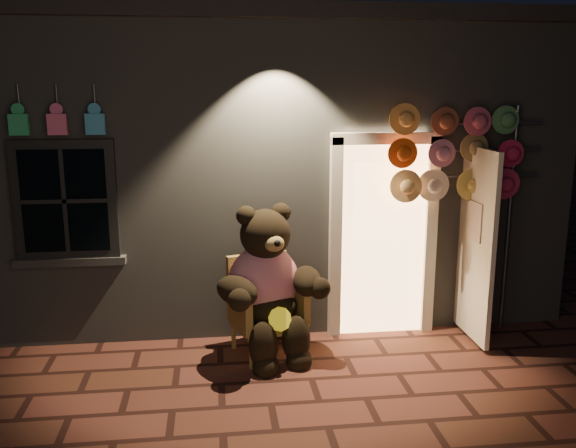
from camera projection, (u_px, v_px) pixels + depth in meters
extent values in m
plane|color=#5B2B23|center=(271.00, 404.00, 5.20)|extent=(60.00, 60.00, 0.00)
cube|color=slate|center=(244.00, 158.00, 8.71)|extent=(7.00, 5.00, 3.30)
cube|color=black|center=(241.00, 32.00, 8.33)|extent=(7.30, 5.30, 0.16)
cube|color=black|center=(66.00, 200.00, 6.04)|extent=(1.00, 0.10, 1.20)
cube|color=black|center=(65.00, 201.00, 6.01)|extent=(0.82, 0.06, 1.02)
cube|color=slate|center=(71.00, 261.00, 6.18)|extent=(1.10, 0.14, 0.08)
cube|color=#F0B06C|center=(382.00, 239.00, 6.56)|extent=(0.92, 0.10, 2.10)
cube|color=beige|center=(335.00, 241.00, 6.46)|extent=(0.12, 0.12, 2.20)
cube|color=beige|center=(430.00, 238.00, 6.59)|extent=(0.12, 0.12, 2.20)
cube|color=beige|center=(386.00, 138.00, 6.29)|extent=(1.16, 0.12, 0.12)
cube|color=beige|center=(476.00, 245.00, 6.30)|extent=(0.05, 0.80, 2.00)
cube|color=#2A9C5E|center=(19.00, 125.00, 5.76)|extent=(0.18, 0.07, 0.20)
cylinder|color=#59595E|center=(18.00, 98.00, 5.76)|extent=(0.02, 0.02, 0.25)
cube|color=#CF557E|center=(57.00, 124.00, 5.80)|extent=(0.18, 0.07, 0.20)
cylinder|color=#59595E|center=(57.00, 97.00, 5.80)|extent=(0.02, 0.02, 0.25)
cube|color=teal|center=(95.00, 124.00, 5.84)|extent=(0.18, 0.07, 0.20)
cylinder|color=#59595E|center=(95.00, 97.00, 5.85)|extent=(0.02, 0.02, 0.25)
cube|color=#A98341|center=(268.00, 322.00, 6.13)|extent=(0.79, 0.76, 0.09)
cube|color=#A98341|center=(257.00, 283.00, 6.30)|extent=(0.64, 0.26, 0.64)
cube|color=#A98341|center=(239.00, 309.00, 5.95)|extent=(0.23, 0.55, 0.37)
cube|color=#A98341|center=(296.00, 301.00, 6.19)|extent=(0.23, 0.55, 0.37)
cylinder|color=#A98341|center=(251.00, 354.00, 5.83)|extent=(0.05, 0.05, 0.29)
cylinder|color=#A98341|center=(303.00, 344.00, 6.05)|extent=(0.05, 0.05, 0.29)
cylinder|color=#A98341|center=(234.00, 335.00, 6.29)|extent=(0.05, 0.05, 0.29)
cylinder|color=#A98341|center=(282.00, 326.00, 6.51)|extent=(0.05, 0.05, 0.29)
ellipsoid|color=red|center=(264.00, 282.00, 6.09)|extent=(0.87, 0.78, 0.77)
ellipsoid|color=black|center=(267.00, 306.00, 6.07)|extent=(0.73, 0.67, 0.36)
sphere|color=black|center=(265.00, 234.00, 5.93)|extent=(0.62, 0.62, 0.50)
sphere|color=black|center=(246.00, 216.00, 5.85)|extent=(0.19, 0.19, 0.19)
sphere|color=black|center=(281.00, 212.00, 5.99)|extent=(0.19, 0.19, 0.19)
ellipsoid|color=olive|center=(274.00, 244.00, 5.74)|extent=(0.23, 0.19, 0.15)
ellipsoid|color=black|center=(237.00, 291.00, 5.73)|extent=(0.53, 0.57, 0.28)
ellipsoid|color=black|center=(307.00, 281.00, 6.02)|extent=(0.30, 0.52, 0.28)
ellipsoid|color=black|center=(263.00, 345.00, 5.77)|extent=(0.28, 0.28, 0.48)
ellipsoid|color=black|center=(296.00, 339.00, 5.91)|extent=(0.28, 0.28, 0.48)
sphere|color=black|center=(266.00, 367.00, 5.75)|extent=(0.26, 0.26, 0.26)
sphere|color=black|center=(299.00, 360.00, 5.89)|extent=(0.26, 0.26, 0.26)
cylinder|color=yellow|center=(280.00, 319.00, 5.78)|extent=(0.25, 0.16, 0.23)
cylinder|color=#59595E|center=(509.00, 221.00, 6.59)|extent=(0.04, 0.04, 2.46)
cylinder|color=#59595E|center=(493.00, 123.00, 6.31)|extent=(1.09, 0.03, 0.03)
cylinder|color=#59595E|center=(491.00, 150.00, 6.37)|extent=(1.09, 0.03, 0.03)
cylinder|color=#59595E|center=(489.00, 176.00, 6.43)|extent=(1.09, 0.03, 0.03)
cylinder|color=#FCA34A|center=(406.00, 120.00, 6.13)|extent=(0.31, 0.11, 0.31)
cylinder|color=brown|center=(441.00, 120.00, 6.14)|extent=(0.31, 0.11, 0.31)
cylinder|color=#C24960|center=(477.00, 120.00, 6.16)|extent=(0.31, 0.11, 0.31)
cylinder|color=#4C854E|center=(509.00, 119.00, 6.26)|extent=(0.31, 0.11, 0.31)
cylinder|color=#F95715|center=(405.00, 152.00, 6.17)|extent=(0.31, 0.11, 0.31)
cylinder|color=#CD7492|center=(441.00, 152.00, 6.18)|extent=(0.31, 0.11, 0.31)
cylinder|color=olive|center=(473.00, 151.00, 6.28)|extent=(0.31, 0.11, 0.31)
cylinder|color=#DF2353|center=(507.00, 150.00, 6.30)|extent=(0.31, 0.11, 0.31)
cylinder|color=#FDBF6B|center=(405.00, 183.00, 6.21)|extent=(0.31, 0.11, 0.31)
cylinder|color=silver|center=(437.00, 182.00, 6.31)|extent=(0.31, 0.11, 0.31)
cylinder|color=#D6B753|center=(472.00, 182.00, 6.33)|extent=(0.31, 0.11, 0.31)
cylinder|color=#D52C56|center=(506.00, 181.00, 6.34)|extent=(0.31, 0.11, 0.31)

